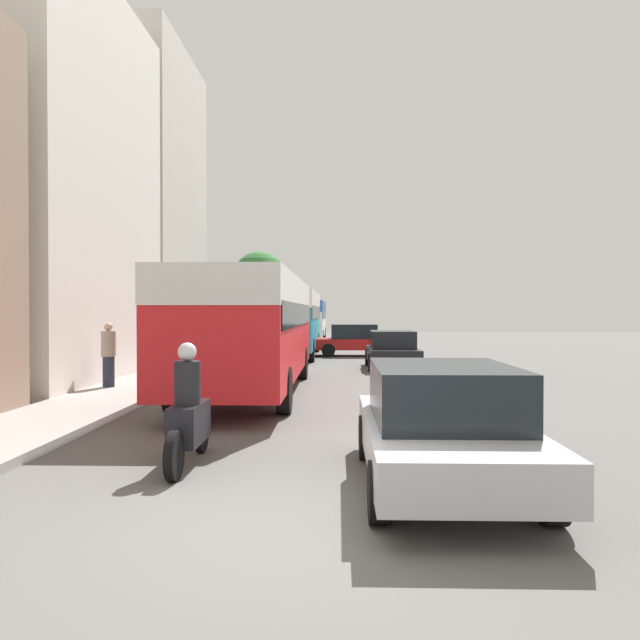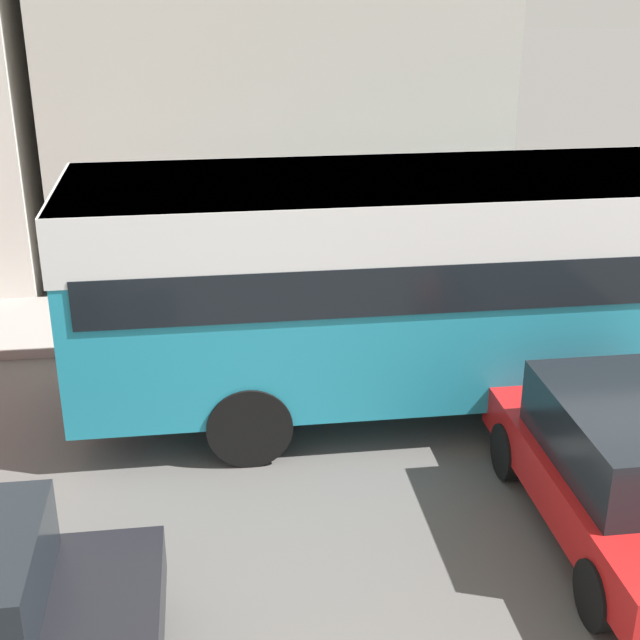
% 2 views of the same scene
% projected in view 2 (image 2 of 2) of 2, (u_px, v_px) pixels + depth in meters
% --- Properties ---
extents(bus_following, '(2.66, 10.93, 3.08)m').
position_uv_depth(bus_following, '(506.00, 257.00, 11.26)').
color(bus_following, teal).
rests_on(bus_following, ground_plane).
extents(car_far_curb, '(3.97, 1.96, 1.53)m').
position_uv_depth(car_far_curb, '(636.00, 468.00, 8.93)').
color(car_far_curb, red).
rests_on(car_far_curb, ground_plane).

